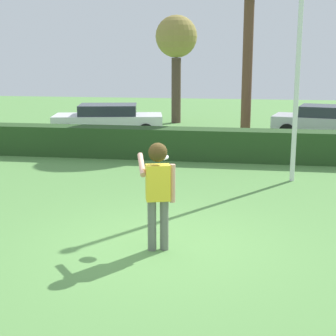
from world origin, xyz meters
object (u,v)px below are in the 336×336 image
(person, at_px, (158,184))
(maple_tree, at_px, (176,41))
(parked_car_white, at_px, (108,119))
(parked_car_silver, at_px, (330,121))
(frisbee, at_px, (161,157))
(lamppost, at_px, (299,46))

(person, distance_m, maple_tree, 16.43)
(parked_car_white, relative_size, parked_car_silver, 1.00)
(frisbee, bearing_deg, parked_car_white, 110.30)
(maple_tree, bearing_deg, parked_car_silver, -30.15)
(parked_car_white, xyz_separation_m, parked_car_silver, (8.50, 0.79, 0.00))
(lamppost, xyz_separation_m, maple_tree, (-4.57, 10.92, 0.44))
(frisbee, distance_m, maple_tree, 15.71)
(lamppost, relative_size, parked_car_silver, 1.35)
(person, relative_size, parked_car_white, 0.40)
(frisbee, bearing_deg, parked_car_silver, 68.90)
(person, relative_size, frisbee, 6.65)
(maple_tree, bearing_deg, frisbee, -82.65)
(lamppost, distance_m, maple_tree, 11.84)
(lamppost, bearing_deg, frisbee, -119.97)
(frisbee, height_order, parked_car_silver, frisbee)
(lamppost, bearing_deg, parked_car_white, 136.01)
(frisbee, height_order, maple_tree, maple_tree)
(person, xyz_separation_m, parked_car_white, (-4.08, 11.53, -0.41))
(lamppost, bearing_deg, parked_car_silver, 75.07)
(maple_tree, bearing_deg, lamppost, -67.29)
(frisbee, relative_size, maple_tree, 0.05)
(parked_car_white, height_order, parked_car_silver, same)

